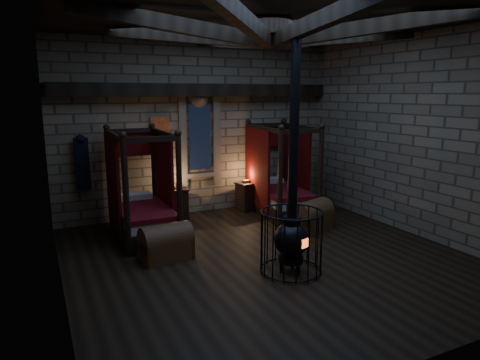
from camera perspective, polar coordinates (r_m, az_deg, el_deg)
name	(u,v)px	position (r m, az deg, el deg)	size (l,w,h in m)	color
room	(268,47)	(7.60, 3.70, 17.28)	(7.02, 7.02, 4.29)	black
bed_left	(142,211)	(9.27, -12.91, -4.00)	(1.15, 2.13, 2.21)	black
bed_right	(280,192)	(10.75, 5.31, -1.61)	(1.33, 2.22, 2.21)	black
trunk_left	(166,243)	(7.98, -9.83, -8.30)	(0.96, 0.67, 0.66)	brown
trunk_right	(312,216)	(9.61, 9.59, -4.82)	(1.06, 0.86, 0.68)	brown
nightstand_left	(178,203)	(10.35, -8.21, -3.10)	(0.53, 0.51, 0.92)	black
nightstand_right	(246,196)	(10.98, 0.84, -2.19)	(0.54, 0.52, 0.80)	black
stove	(291,236)	(7.25, 6.87, -7.41)	(1.04, 1.04, 4.05)	black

